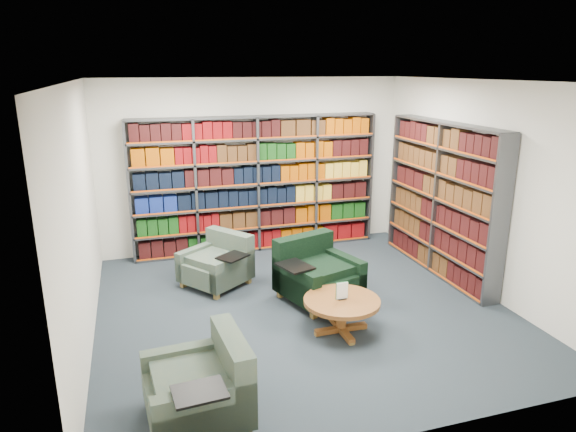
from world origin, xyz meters
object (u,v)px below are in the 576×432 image
object	(u,v)px
chair_green_right	(315,275)
chair_teal_front	(206,388)
chair_teal_left	(219,264)
coffee_table	(342,306)

from	to	relation	value
chair_green_right	chair_teal_front	bearing A→B (deg)	-130.45
chair_teal_left	coffee_table	size ratio (longest dim) A/B	1.27
chair_teal_front	coffee_table	size ratio (longest dim) A/B	1.16
chair_teal_left	chair_green_right	distance (m)	1.40
chair_teal_left	chair_teal_front	world-z (taller)	chair_teal_front
chair_green_right	coffee_table	distance (m)	0.96
coffee_table	chair_teal_front	bearing A→B (deg)	-148.01
chair_teal_left	chair_green_right	xyz separation A→B (m)	(1.12, -0.84, 0.04)
chair_teal_left	chair_green_right	size ratio (longest dim) A/B	0.95
chair_teal_left	coffee_table	xyz separation A→B (m)	(1.10, -1.80, 0.04)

